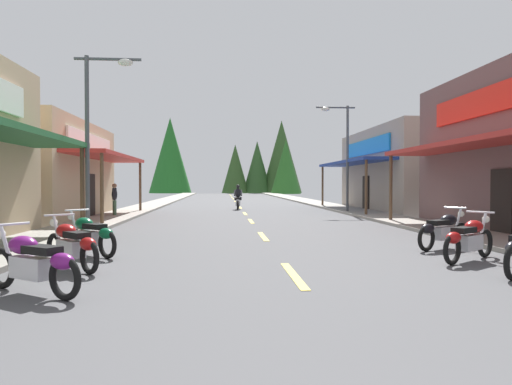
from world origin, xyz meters
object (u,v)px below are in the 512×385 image
at_px(streetlamp_left, 98,117).
at_px(motorcycle_parked_right_3, 443,230).
at_px(motorcycle_parked_left_1, 72,244).
at_px(motorcycle_parked_left_2, 89,234).
at_px(pedestrian_by_shop, 115,198).
at_px(motorcycle_parked_left_0, 33,262).
at_px(streetlamp_right, 341,143).
at_px(motorcycle_parked_right_2, 469,238).
at_px(rider_cruising_lead, 238,199).

xyz_separation_m(streetlamp_left, motorcycle_parked_right_3, (9.60, -4.44, -3.35)).
height_order(streetlamp_left, motorcycle_parked_right_3, streetlamp_left).
xyz_separation_m(motorcycle_parked_right_3, motorcycle_parked_left_1, (-8.41, -2.12, 0.00)).
height_order(motorcycle_parked_left_2, pedestrian_by_shop, pedestrian_by_shop).
bearing_deg(motorcycle_parked_left_0, motorcycle_parked_left_2, -52.11).
relative_size(streetlamp_right, motorcycle_parked_right_2, 3.32).
xyz_separation_m(streetlamp_left, rider_cruising_lead, (5.11, 13.62, -3.19)).
bearing_deg(pedestrian_by_shop, motorcycle_parked_left_1, -79.33).
bearing_deg(motorcycle_parked_right_3, rider_cruising_lead, 72.08).
bearing_deg(motorcycle_parked_left_1, pedestrian_by_shop, -32.34).
bearing_deg(rider_cruising_lead, motorcycle_parked_left_0, 173.78).
xyz_separation_m(streetlamp_left, motorcycle_parked_right_2, (9.26, -6.25, -3.35)).
distance_m(streetlamp_left, motorcycle_parked_left_2, 5.97).
bearing_deg(streetlamp_left, motorcycle_parked_left_0, -81.61).
bearing_deg(motorcycle_parked_left_0, streetlamp_right, -82.91).
relative_size(motorcycle_parked_left_0, motorcycle_parked_left_1, 1.09).
distance_m(streetlamp_right, pedestrian_by_shop, 12.37).
relative_size(motorcycle_parked_left_0, motorcycle_parked_left_2, 1.13).
xyz_separation_m(streetlamp_right, motorcycle_parked_right_3, (-1.08, -13.98, -3.41)).
relative_size(motorcycle_parked_left_2, pedestrian_by_shop, 0.98).
distance_m(motorcycle_parked_right_2, rider_cruising_lead, 20.30).
xyz_separation_m(streetlamp_right, pedestrian_by_shop, (-11.79, -2.30, -2.95)).
xyz_separation_m(motorcycle_parked_left_1, pedestrian_by_shop, (-2.30, 13.80, 0.46)).
relative_size(streetlamp_left, motorcycle_parked_right_3, 3.12).
xyz_separation_m(motorcycle_parked_right_3, motorcycle_parked_left_0, (-8.33, -4.14, 0.00)).
xyz_separation_m(streetlamp_left, streetlamp_right, (10.68, 9.54, 0.05)).
height_order(rider_cruising_lead, pedestrian_by_shop, pedestrian_by_shop).
relative_size(streetlamp_right, pedestrian_by_shop, 3.61).
bearing_deg(rider_cruising_lead, streetlamp_left, 163.03).
bearing_deg(motorcycle_parked_left_1, motorcycle_parked_right_2, -129.59).
distance_m(motorcycle_parked_right_3, motorcycle_parked_left_0, 9.31).
height_order(motorcycle_parked_right_3, pedestrian_by_shop, pedestrian_by_shop).
relative_size(streetlamp_right, motorcycle_parked_left_0, 3.26).
xyz_separation_m(streetlamp_left, motorcycle_parked_left_1, (1.19, -6.56, -3.35)).
bearing_deg(rider_cruising_lead, motorcycle_parked_left_1, 172.61).
bearing_deg(motorcycle_parked_right_2, motorcycle_parked_right_3, 43.23).
relative_size(streetlamp_left, motorcycle_parked_left_2, 3.63).
bearing_deg(motorcycle_parked_right_3, streetlamp_right, 53.71).
relative_size(streetlamp_left, motorcycle_parked_right_2, 3.26).
height_order(streetlamp_left, streetlamp_right, streetlamp_right).
relative_size(motorcycle_parked_right_3, motorcycle_parked_left_2, 1.16).
distance_m(streetlamp_right, motorcycle_parked_left_1, 19.00).
bearing_deg(motorcycle_parked_left_0, pedestrian_by_shop, -46.92).
bearing_deg(pedestrian_by_shop, motorcycle_parked_right_3, -46.28).
bearing_deg(pedestrian_by_shop, rider_cruising_lead, 46.91).
height_order(motorcycle_parked_right_2, motorcycle_parked_left_1, same).
distance_m(rider_cruising_lead, pedestrian_by_shop, 8.91).
height_order(streetlamp_right, rider_cruising_lead, streetlamp_right).
height_order(motorcycle_parked_left_1, motorcycle_parked_left_2, same).
xyz_separation_m(motorcycle_parked_right_2, pedestrian_by_shop, (-10.37, 13.49, 0.46)).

